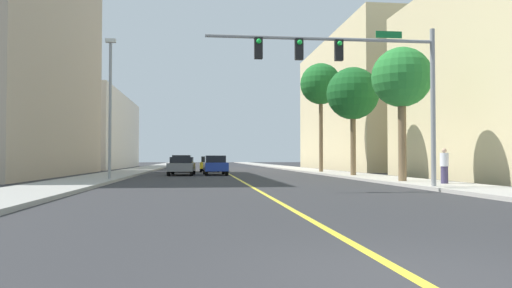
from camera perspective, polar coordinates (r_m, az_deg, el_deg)
The scene contains 16 objects.
ground at distance 47.16m, azimuth -3.75°, elevation -3.21°, with size 192.00×192.00×0.00m, color #2D2D30.
sidewalk_left at distance 47.50m, azimuth -13.99°, elevation -3.07°, with size 3.29×168.00×0.15m, color #9E9B93.
sidewalk_right at distance 48.32m, azimuth 6.32°, elevation -3.08°, with size 3.29×168.00×0.15m, color #B2ADA3.
lane_marking_center at distance 47.16m, azimuth -3.75°, elevation -3.21°, with size 0.16×144.00×0.01m, color yellow.
building_left_far at distance 66.06m, azimuth -20.46°, elevation 1.35°, with size 12.73×26.63×9.24m, color silver.
building_right_far at distance 58.63m, azimuth 15.70°, elevation 4.37°, with size 15.97×27.65×14.74m, color beige.
traffic_signal_mast at distance 20.34m, azimuth 12.03°, elevation 8.63°, with size 9.44×0.36×6.49m.
street_lamp at distance 28.28m, azimuth -16.72°, elevation 4.86°, with size 0.56×0.28×7.79m.
palm_near at distance 25.78m, azimuth 16.70°, elevation 7.33°, with size 3.02×3.02×6.74m.
palm_mid at distance 33.55m, azimuth 11.28°, elevation 5.75°, with size 3.52×3.52×7.26m.
palm_far at distance 41.68m, azimuth 7.60°, elevation 6.90°, with size 3.46×3.46×9.14m.
car_white at distance 45.21m, azimuth -8.67°, elevation -2.27°, with size 2.00×4.61×1.54m.
car_blue at distance 37.40m, azimuth -4.80°, elevation -2.47°, with size 1.84×4.42×1.48m.
car_gray at distance 37.10m, azimuth -8.69°, elevation -2.51°, with size 2.01×4.43×1.36m.
car_yellow at distance 46.28m, azimuth -5.44°, elevation -2.33°, with size 1.88×4.50×1.44m.
pedestrian at distance 23.60m, azimuth 21.21°, elevation -2.42°, with size 0.38×0.38×1.60m.
Camera 1 is at (-2.32, -5.09, 1.31)m, focal length 34.14 mm.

